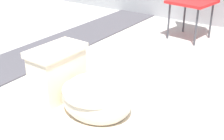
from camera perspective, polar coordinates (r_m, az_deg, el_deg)
The scene contains 3 objects.
ground_plane at distance 2.07m, azimuth -1.57°, elevation -9.67°, with size 14.00×14.00×0.00m, color #A8A59E.
gravel_strip at distance 3.16m, azimuth -14.73°, elevation 2.37°, with size 0.56×8.00×0.01m, color #423F44.
toilet at distance 1.90m, azimuth -5.09°, elevation -5.35°, with size 0.64×0.40×0.52m.
Camera 1 is at (1.01, -1.37, 1.17)m, focal length 50.00 mm.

